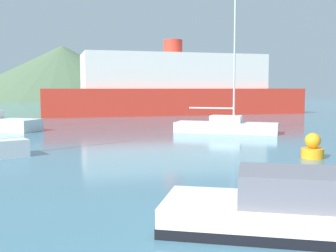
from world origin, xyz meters
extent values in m
cube|color=white|center=(2.27, 3.97, 0.29)|extent=(6.23, 3.74, 0.57)
cube|color=black|center=(2.27, 3.97, 0.10)|extent=(6.26, 3.76, 0.20)
cube|color=slate|center=(1.85, 4.11, 0.89)|extent=(2.47, 2.14, 0.63)
cube|color=white|center=(5.42, 22.17, 0.32)|extent=(6.58, 4.28, 0.63)
cube|color=white|center=(5.42, 22.17, 0.85)|extent=(2.28, 1.97, 0.44)
cylinder|color=#BCBCC1|center=(5.85, 21.98, 4.54)|extent=(0.12, 0.12, 7.81)
cylinder|color=#BCBCC1|center=(4.54, 22.56, 1.53)|extent=(2.66, 1.24, 0.10)
cube|color=red|center=(4.91, 42.56, 1.37)|extent=(28.78, 12.16, 2.75)
cube|color=silver|center=(4.91, 42.56, 4.59)|extent=(20.32, 9.73, 3.69)
cylinder|color=red|center=(4.91, 42.56, 7.24)|extent=(2.05, 2.05, 1.60)
cylinder|color=orange|center=(6.28, 12.26, 0.20)|extent=(0.88, 0.88, 0.40)
sphere|color=orange|center=(6.28, 12.26, 0.71)|extent=(0.62, 0.62, 0.62)
cone|color=#4C6647|center=(-14.55, 107.24, 6.77)|extent=(54.16, 54.16, 13.55)
cone|color=#4C6647|center=(14.65, 113.14, 7.53)|extent=(35.71, 35.71, 15.05)
camera|label=1|loc=(-1.57, -3.50, 2.79)|focal=45.00mm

